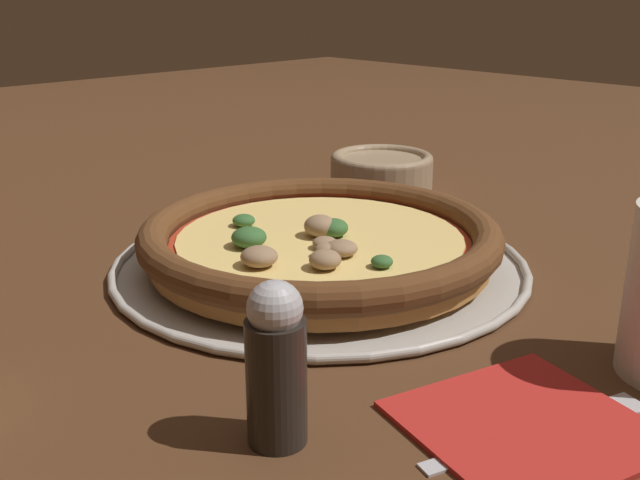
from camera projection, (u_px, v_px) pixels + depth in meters
ground_plane at (320, 268)px, 0.71m from camera, size 3.00×3.00×0.00m
pizza_tray at (320, 264)px, 0.71m from camera, size 0.39×0.39×0.01m
pizza at (320, 239)px, 0.70m from camera, size 0.34×0.34×0.04m
bowl_near at (382, 170)px, 0.97m from camera, size 0.13×0.13×0.05m
napkin at (527, 423)px, 0.45m from camera, size 0.16×0.17×0.01m
fork at (552, 427)px, 0.45m from camera, size 0.07×0.16×0.00m
pepper_shaker at (276, 364)px, 0.43m from camera, size 0.04×0.04×0.10m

